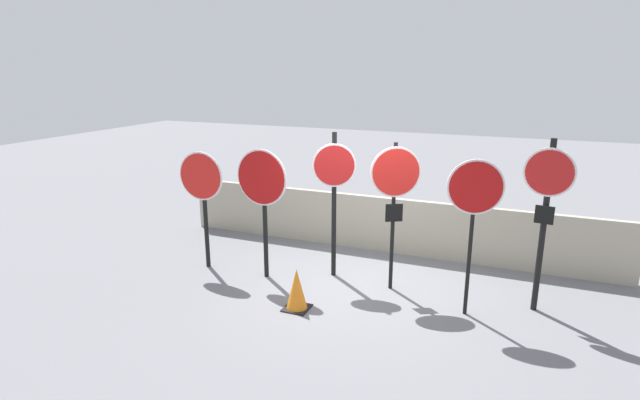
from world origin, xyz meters
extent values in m
plane|color=slate|center=(0.00, 0.00, 0.00)|extent=(40.00, 40.00, 0.00)
cube|color=#A89E89|center=(0.00, 1.82, 0.55)|extent=(8.65, 0.12, 1.09)
cylinder|color=black|center=(-2.80, -0.17, 0.96)|extent=(0.08, 0.08, 1.93)
cylinder|color=white|center=(-2.80, -0.23, 1.70)|extent=(0.86, 0.04, 0.86)
cylinder|color=red|center=(-2.80, -0.25, 1.70)|extent=(0.80, 0.04, 0.80)
cylinder|color=black|center=(-1.60, -0.16, 0.99)|extent=(0.08, 0.08, 1.98)
cylinder|color=white|center=(-1.61, -0.22, 1.78)|extent=(0.95, 0.09, 0.95)
cylinder|color=#AD0F0F|center=(-1.61, -0.24, 1.78)|extent=(0.89, 0.09, 0.89)
cylinder|color=black|center=(-0.54, 0.34, 1.26)|extent=(0.08, 0.08, 2.51)
cylinder|color=white|center=(-0.52, 0.28, 1.97)|extent=(0.69, 0.27, 0.73)
cylinder|color=red|center=(-0.52, 0.27, 1.97)|extent=(0.63, 0.25, 0.67)
cylinder|color=black|center=(0.52, 0.19, 1.21)|extent=(0.06, 0.06, 2.42)
cylinder|color=white|center=(0.54, 0.14, 1.97)|extent=(0.71, 0.40, 0.80)
cylinder|color=red|center=(0.55, 0.12, 1.97)|extent=(0.66, 0.37, 0.74)
cube|color=black|center=(0.54, 0.14, 1.32)|extent=(0.25, 0.15, 0.29)
cylinder|color=black|center=(1.76, -0.25, 1.09)|extent=(0.06, 0.06, 2.18)
cylinder|color=white|center=(1.78, -0.30, 1.94)|extent=(0.77, 0.20, 0.78)
cylinder|color=#AD0F0F|center=(1.78, -0.32, 1.94)|extent=(0.71, 0.19, 0.72)
cylinder|color=black|center=(2.71, 0.28, 1.30)|extent=(0.09, 0.09, 2.59)
cylinder|color=white|center=(2.70, 0.21, 2.12)|extent=(0.69, 0.13, 0.69)
cylinder|color=red|center=(2.70, 0.20, 2.12)|extent=(0.63, 0.12, 0.63)
cube|color=black|center=(2.70, 0.21, 1.51)|extent=(0.26, 0.06, 0.26)
cube|color=black|center=(-0.61, -1.05, 0.01)|extent=(0.38, 0.38, 0.02)
cone|color=orange|center=(-0.61, -1.05, 0.33)|extent=(0.32, 0.32, 0.62)
camera|label=1|loc=(2.31, -7.27, 3.56)|focal=28.00mm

